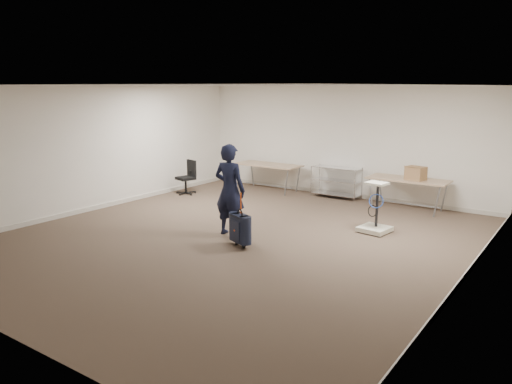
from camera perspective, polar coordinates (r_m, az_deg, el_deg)
The scene contains 10 objects.
ground at distance 9.40m, azimuth -2.17°, elevation -5.25°, with size 9.00×9.00×0.00m, color #48372B.
room_shell at distance 10.48m, azimuth 2.37°, elevation -3.15°, with size 8.00×9.00×9.00m.
folding_table_left at distance 13.47m, azimuth 1.44°, elevation 2.98°, with size 1.80×0.75×0.73m.
folding_table_right at distance 11.85m, azimuth 16.98°, elevation 1.21°, with size 1.80×0.75×0.73m.
wire_shelf at distance 12.81m, azimuth 9.17°, elevation 1.28°, with size 1.22×0.47×0.80m.
person at distance 9.39m, azimuth -3.02°, elevation 0.23°, with size 0.64×0.42×1.75m, color black.
suitcase at distance 8.80m, azimuth -1.82°, elevation -4.19°, with size 0.41×0.32×0.98m.
office_chair at distance 13.28m, azimuth -7.90°, elevation 0.94°, with size 0.54×0.54×0.89m.
equipment_cart at distance 9.95m, azimuth 13.44°, elevation -3.05°, with size 0.61×0.61×0.99m.
cardboard_box at distance 11.71m, azimuth 17.79°, elevation 2.05°, with size 0.40×0.30×0.30m, color olive.
Camera 1 is at (5.41, -7.17, 2.78)m, focal length 35.00 mm.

